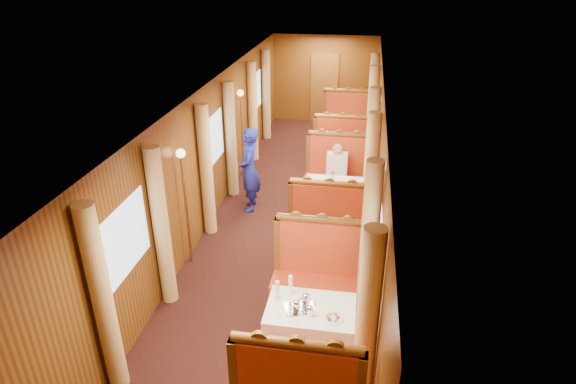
% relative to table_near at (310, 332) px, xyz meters
% --- Properties ---
extents(floor, '(3.00, 12.00, 0.01)m').
position_rel_table_near_xyz_m(floor, '(-0.75, 3.50, -0.38)').
color(floor, black).
rests_on(floor, ground).
extents(ceiling, '(3.00, 12.00, 0.01)m').
position_rel_table_near_xyz_m(ceiling, '(-0.75, 3.50, 2.12)').
color(ceiling, silver).
rests_on(ceiling, wall_left).
extents(wall_far, '(3.00, 0.01, 2.50)m').
position_rel_table_near_xyz_m(wall_far, '(-0.75, 9.50, 0.88)').
color(wall_far, brown).
rests_on(wall_far, floor).
extents(wall_left, '(0.01, 12.00, 2.50)m').
position_rel_table_near_xyz_m(wall_left, '(-2.25, 3.50, 0.88)').
color(wall_left, brown).
rests_on(wall_left, floor).
extents(wall_right, '(0.01, 12.00, 2.50)m').
position_rel_table_near_xyz_m(wall_right, '(0.75, 3.50, 0.88)').
color(wall_right, brown).
rests_on(wall_right, floor).
extents(doorway_far, '(0.80, 0.04, 2.00)m').
position_rel_table_near_xyz_m(doorway_far, '(-0.75, 9.47, 0.62)').
color(doorway_far, brown).
rests_on(doorway_far, floor).
extents(table_near, '(1.05, 0.72, 0.75)m').
position_rel_table_near_xyz_m(table_near, '(0.00, 0.00, 0.00)').
color(table_near, white).
rests_on(table_near, floor).
extents(banquette_near_aft, '(1.30, 0.55, 1.34)m').
position_rel_table_near_xyz_m(banquette_near_aft, '(0.00, 1.01, 0.05)').
color(banquette_near_aft, '#AC1D13').
rests_on(banquette_near_aft, floor).
extents(table_mid, '(1.05, 0.72, 0.75)m').
position_rel_table_near_xyz_m(table_mid, '(0.00, 3.50, 0.00)').
color(table_mid, white).
rests_on(table_mid, floor).
extents(banquette_mid_fwd, '(1.30, 0.55, 1.34)m').
position_rel_table_near_xyz_m(banquette_mid_fwd, '(0.00, 2.49, 0.05)').
color(banquette_mid_fwd, '#AC1D13').
rests_on(banquette_mid_fwd, floor).
extents(banquette_mid_aft, '(1.30, 0.55, 1.34)m').
position_rel_table_near_xyz_m(banquette_mid_aft, '(0.00, 4.51, 0.05)').
color(banquette_mid_aft, '#AC1D13').
rests_on(banquette_mid_aft, floor).
extents(table_far, '(1.05, 0.72, 0.75)m').
position_rel_table_near_xyz_m(table_far, '(0.00, 7.00, 0.00)').
color(table_far, white).
rests_on(table_far, floor).
extents(banquette_far_fwd, '(1.30, 0.55, 1.34)m').
position_rel_table_near_xyz_m(banquette_far_fwd, '(0.00, 5.99, 0.05)').
color(banquette_far_fwd, '#AC1D13').
rests_on(banquette_far_fwd, floor).
extents(banquette_far_aft, '(1.30, 0.55, 1.34)m').
position_rel_table_near_xyz_m(banquette_far_aft, '(0.00, 8.01, 0.05)').
color(banquette_far_aft, '#AC1D13').
rests_on(banquette_far_aft, floor).
extents(tea_tray, '(0.40, 0.34, 0.01)m').
position_rel_table_near_xyz_m(tea_tray, '(-0.13, -0.05, 0.38)').
color(tea_tray, silver).
rests_on(tea_tray, table_near).
extents(teapot_left, '(0.18, 0.15, 0.12)m').
position_rel_table_near_xyz_m(teapot_left, '(-0.16, -0.09, 0.44)').
color(teapot_left, silver).
rests_on(teapot_left, tea_tray).
extents(teapot_right, '(0.15, 0.12, 0.12)m').
position_rel_table_near_xyz_m(teapot_right, '(0.00, -0.15, 0.43)').
color(teapot_right, silver).
rests_on(teapot_right, tea_tray).
extents(teapot_back, '(0.19, 0.16, 0.13)m').
position_rel_table_near_xyz_m(teapot_back, '(-0.06, 0.03, 0.44)').
color(teapot_back, silver).
rests_on(teapot_back, tea_tray).
extents(fruit_plate, '(0.24, 0.24, 0.05)m').
position_rel_table_near_xyz_m(fruit_plate, '(0.26, -0.15, 0.39)').
color(fruit_plate, white).
rests_on(fruit_plate, table_near).
extents(cup_inboard, '(0.08, 0.08, 0.26)m').
position_rel_table_near_xyz_m(cup_inboard, '(-0.42, 0.09, 0.48)').
color(cup_inboard, white).
rests_on(cup_inboard, table_near).
extents(cup_outboard, '(0.08, 0.08, 0.26)m').
position_rel_table_near_xyz_m(cup_outboard, '(-0.28, 0.22, 0.48)').
color(cup_outboard, white).
rests_on(cup_outboard, table_near).
extents(rose_vase_mid, '(0.06, 0.06, 0.36)m').
position_rel_table_near_xyz_m(rose_vase_mid, '(-0.03, 3.46, 0.55)').
color(rose_vase_mid, silver).
rests_on(rose_vase_mid, table_mid).
extents(rose_vase_far, '(0.06, 0.06, 0.36)m').
position_rel_table_near_xyz_m(rose_vase_far, '(0.03, 7.00, 0.55)').
color(rose_vase_far, silver).
rests_on(rose_vase_far, table_far).
extents(window_left_near, '(0.01, 1.20, 0.90)m').
position_rel_table_near_xyz_m(window_left_near, '(-2.24, 0.00, 1.07)').
color(window_left_near, '#94ADD0').
rests_on(window_left_near, wall_left).
extents(curtain_left_near_a, '(0.22, 0.22, 2.35)m').
position_rel_table_near_xyz_m(curtain_left_near_a, '(-2.13, -0.78, 0.80)').
color(curtain_left_near_a, '#D9B36F').
rests_on(curtain_left_near_a, floor).
extents(curtain_left_near_b, '(0.22, 0.22, 2.35)m').
position_rel_table_near_xyz_m(curtain_left_near_b, '(-2.13, 0.78, 0.80)').
color(curtain_left_near_b, '#D9B36F').
rests_on(curtain_left_near_b, floor).
extents(window_right_near, '(0.01, 1.20, 0.90)m').
position_rel_table_near_xyz_m(window_right_near, '(0.74, 0.00, 1.07)').
color(window_right_near, '#94ADD0').
rests_on(window_right_near, wall_right).
extents(curtain_right_near_a, '(0.22, 0.22, 2.35)m').
position_rel_table_near_xyz_m(curtain_right_near_a, '(0.63, -0.78, 0.80)').
color(curtain_right_near_a, '#D9B36F').
rests_on(curtain_right_near_a, floor).
extents(curtain_right_near_b, '(0.22, 0.22, 2.35)m').
position_rel_table_near_xyz_m(curtain_right_near_b, '(0.63, 0.78, 0.80)').
color(curtain_right_near_b, '#D9B36F').
rests_on(curtain_right_near_b, floor).
extents(window_left_mid, '(0.01, 1.20, 0.90)m').
position_rel_table_near_xyz_m(window_left_mid, '(-2.24, 3.50, 1.07)').
color(window_left_mid, '#94ADD0').
rests_on(window_left_mid, wall_left).
extents(curtain_left_mid_a, '(0.22, 0.22, 2.35)m').
position_rel_table_near_xyz_m(curtain_left_mid_a, '(-2.13, 2.72, 0.80)').
color(curtain_left_mid_a, '#D9B36F').
rests_on(curtain_left_mid_a, floor).
extents(curtain_left_mid_b, '(0.22, 0.22, 2.35)m').
position_rel_table_near_xyz_m(curtain_left_mid_b, '(-2.13, 4.28, 0.80)').
color(curtain_left_mid_b, '#D9B36F').
rests_on(curtain_left_mid_b, floor).
extents(window_right_mid, '(0.01, 1.20, 0.90)m').
position_rel_table_near_xyz_m(window_right_mid, '(0.74, 3.50, 1.07)').
color(window_right_mid, '#94ADD0').
rests_on(window_right_mid, wall_right).
extents(curtain_right_mid_a, '(0.22, 0.22, 2.35)m').
position_rel_table_near_xyz_m(curtain_right_mid_a, '(0.63, 2.72, 0.80)').
color(curtain_right_mid_a, '#D9B36F').
rests_on(curtain_right_mid_a, floor).
extents(curtain_right_mid_b, '(0.22, 0.22, 2.35)m').
position_rel_table_near_xyz_m(curtain_right_mid_b, '(0.63, 4.28, 0.80)').
color(curtain_right_mid_b, '#D9B36F').
rests_on(curtain_right_mid_b, floor).
extents(window_left_far, '(0.01, 1.20, 0.90)m').
position_rel_table_near_xyz_m(window_left_far, '(-2.24, 7.00, 1.07)').
color(window_left_far, '#94ADD0').
rests_on(window_left_far, wall_left).
extents(curtain_left_far_a, '(0.22, 0.22, 2.35)m').
position_rel_table_near_xyz_m(curtain_left_far_a, '(-2.13, 6.22, 0.80)').
color(curtain_left_far_a, '#D9B36F').
rests_on(curtain_left_far_a, floor).
extents(curtain_left_far_b, '(0.22, 0.22, 2.35)m').
position_rel_table_near_xyz_m(curtain_left_far_b, '(-2.13, 7.78, 0.80)').
color(curtain_left_far_b, '#D9B36F').
rests_on(curtain_left_far_b, floor).
extents(window_right_far, '(0.01, 1.20, 0.90)m').
position_rel_table_near_xyz_m(window_right_far, '(0.74, 7.00, 1.07)').
color(window_right_far, '#94ADD0').
rests_on(window_right_far, wall_right).
extents(curtain_right_far_a, '(0.22, 0.22, 2.35)m').
position_rel_table_near_xyz_m(curtain_right_far_a, '(0.63, 6.22, 0.80)').
color(curtain_right_far_a, '#D9B36F').
rests_on(curtain_right_far_a, floor).
extents(curtain_right_far_b, '(0.22, 0.22, 2.35)m').
position_rel_table_near_xyz_m(curtain_right_far_b, '(0.63, 7.78, 0.80)').
color(curtain_right_far_b, '#D9B36F').
rests_on(curtain_right_far_b, floor).
extents(sconce_left_fore, '(0.14, 0.14, 1.95)m').
position_rel_table_near_xyz_m(sconce_left_fore, '(-2.15, 1.75, 1.01)').
color(sconce_left_fore, '#BF8C3F').
rests_on(sconce_left_fore, floor).
extents(sconce_right_fore, '(0.14, 0.14, 1.95)m').
position_rel_table_near_xyz_m(sconce_right_fore, '(0.65, 1.75, 1.01)').
color(sconce_right_fore, '#BF8C3F').
rests_on(sconce_right_fore, floor).
extents(sconce_left_aft, '(0.14, 0.14, 1.95)m').
position_rel_table_near_xyz_m(sconce_left_aft, '(-2.15, 5.25, 1.01)').
color(sconce_left_aft, '#BF8C3F').
rests_on(sconce_left_aft, floor).
extents(sconce_right_aft, '(0.14, 0.14, 1.95)m').
position_rel_table_near_xyz_m(sconce_right_aft, '(0.65, 5.25, 1.01)').
color(sconce_right_aft, '#BF8C3F').
rests_on(sconce_right_aft, floor).
extents(steward, '(0.48, 0.66, 1.65)m').
position_rel_table_near_xyz_m(steward, '(-1.62, 3.68, 0.45)').
color(steward, navy).
rests_on(steward, floor).
extents(passenger, '(0.40, 0.44, 0.76)m').
position_rel_table_near_xyz_m(passenger, '(-0.00, 4.27, 0.37)').
color(passenger, beige).
rests_on(passenger, banquette_mid_aft).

